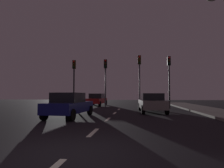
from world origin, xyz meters
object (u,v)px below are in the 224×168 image
Objects in this scene: traffic_signal_center_left at (105,74)px; traffic_signal_far_left at (74,74)px; car_adjacent_lane at (69,105)px; traffic_signal_center_right at (139,71)px; car_oncoming_far at (97,100)px; traffic_signal_far_right at (169,72)px; car_stopped_ahead at (152,103)px.

traffic_signal_far_left is at bearing -180.00° from traffic_signal_center_left.
traffic_signal_far_left is 1.14× the size of car_adjacent_lane.
traffic_signal_center_right is at bearing 0.01° from traffic_signal_far_left.
car_oncoming_far reaches higher than car_adjacent_lane.
car_adjacent_lane is (-4.40, -8.32, -2.95)m from traffic_signal_center_right.
traffic_signal_center_left is 0.96× the size of traffic_signal_far_right.
traffic_signal_center_left reaches higher than car_adjacent_lane.
traffic_signal_far_right is 9.60m from car_oncoming_far.
traffic_signal_center_right reaches higher than car_oncoming_far.
car_adjacent_lane is at bearing -73.96° from traffic_signal_far_left.
car_stopped_ahead is at bearing -28.72° from traffic_signal_far_left.
traffic_signal_center_right reaches higher than traffic_signal_center_left.
traffic_signal_far_left is 9.08m from car_adjacent_lane.
traffic_signal_far_left is 9.12m from car_stopped_ahead.
traffic_signal_center_right is at bearing 62.11° from car_adjacent_lane.
traffic_signal_center_left is at bearing 0.00° from traffic_signal_far_left.
car_stopped_ahead is 6.68m from car_adjacent_lane.
traffic_signal_center_left reaches higher than car_stopped_ahead.
traffic_signal_far_left is at bearing -179.99° from traffic_signal_center_right.
traffic_signal_far_left is 1.09× the size of car_oncoming_far.
traffic_signal_center_left is 5.35m from car_oncoming_far.
traffic_signal_center_right is 7.35m from car_oncoming_far.
car_oncoming_far is (1.58, 4.25, -2.73)m from traffic_signal_far_left.
traffic_signal_far_left is at bearing -110.41° from car_oncoming_far.
traffic_signal_far_right reaches higher than traffic_signal_far_left.
car_adjacent_lane is at bearing -96.45° from traffic_signal_center_left.
car_oncoming_far is at bearing 112.39° from traffic_signal_center_left.
car_stopped_ahead is at bearing 38.28° from car_adjacent_lane.
traffic_signal_far_right is at bearing 63.68° from car_stopped_ahead.
traffic_signal_far_right reaches higher than car_stopped_ahead.
car_oncoming_far is at bearing 152.38° from traffic_signal_far_right.
traffic_signal_far_left is 9.70m from traffic_signal_far_right.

